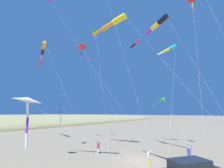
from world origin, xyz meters
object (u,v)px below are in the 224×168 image
kite_windsock_orange_high_right (159,101)px  person_adult_flyer (189,153)px  kite_delta_green_low_center (82,48)px  kite_windsock_long_streamer_right (170,49)px  kite_windsock_checkered_midright (113,23)px  kite_windsock_striped_overhead (43,51)px  person_child_grey_jacket (98,147)px  kite_delta_small_distant (28,101)px  kite_delta_teal_far_right (96,32)px  kite_delta_black_fish_shape (61,108)px  person_child_green_jacket (148,157)px  kite_windsock_blue_topmost (151,30)px

kite_windsock_orange_high_right → person_adult_flyer: bearing=-50.0°
kite_delta_green_low_center → kite_windsock_long_streamer_right: (14.95, 5.09, -2.35)m
kite_windsock_checkered_midright → kite_windsock_orange_high_right: size_ratio=2.02×
kite_windsock_long_streamer_right → kite_windsock_checkered_midright: bearing=-122.6°
kite_windsock_striped_overhead → person_child_grey_jacket: bearing=3.3°
kite_windsock_orange_high_right → kite_delta_small_distant: bearing=-90.0°
kite_windsock_checkered_midright → kite_windsock_long_streamer_right: bearing=57.4°
kite_windsock_checkered_midright → kite_delta_teal_far_right: bearing=149.5°
kite_delta_teal_far_right → kite_windsock_checkered_midright: kite_delta_teal_far_right is taller
kite_windsock_orange_high_right → kite_delta_black_fish_shape: kite_windsock_orange_high_right is taller
person_child_grey_jacket → kite_delta_small_distant: (4.50, -11.31, 4.93)m
person_child_green_jacket → kite_windsock_blue_topmost: (2.17, -2.96, 11.80)m
person_child_grey_jacket → kite_windsock_orange_high_right: size_ratio=0.17×
kite_windsock_checkered_midright → kite_delta_green_low_center: kite_windsock_checkered_midright is taller
kite_delta_teal_far_right → kite_windsock_striped_overhead: kite_delta_teal_far_right is taller
kite_delta_teal_far_right → kite_windsock_long_streamer_right: size_ratio=1.34×
kite_delta_small_distant → kite_windsock_striped_overhead: kite_windsock_striped_overhead is taller
kite_windsock_orange_high_right → kite_delta_small_distant: 20.74m
person_adult_flyer → kite_delta_small_distant: 15.97m
person_child_grey_jacket → kite_delta_green_low_center: 19.00m
kite_windsock_blue_topmost → kite_windsock_orange_high_right: size_ratio=1.40×
kite_delta_teal_far_right → kite_windsock_long_streamer_right: (12.90, 3.54, -5.56)m
kite_windsock_orange_high_right → kite_windsock_striped_overhead: kite_windsock_striped_overhead is taller
kite_delta_teal_far_right → kite_delta_black_fish_shape: size_ratio=1.98×
kite_windsock_blue_topmost → kite_delta_teal_far_right: bearing=150.4°
person_child_grey_jacket → kite_delta_black_fish_shape: bearing=-115.5°
person_child_green_jacket → person_child_grey_jacket: 6.78m
kite_windsock_checkered_midright → kite_windsock_blue_topmost: 9.95m
person_adult_flyer → kite_delta_small_distant: size_ratio=0.21×
kite_windsock_blue_topmost → kite_delta_black_fish_shape: 13.07m
kite_windsock_checkered_midright → kite_windsock_orange_high_right: (2.99, 8.30, -10.87)m
person_adult_flyer → kite_windsock_orange_high_right: bearing=130.0°
kite_delta_green_low_center → kite_delta_small_distant: bearing=-50.4°
kite_delta_black_fish_shape → kite_delta_teal_far_right: bearing=112.4°
kite_windsock_orange_high_right → person_child_green_jacket: bearing=-76.4°
person_adult_flyer → kite_delta_teal_far_right: 25.64m
kite_windsock_striped_overhead → kite_delta_black_fish_shape: (11.63, -3.55, -10.89)m
kite_windsock_checkered_midright → kite_delta_small_distant: kite_windsock_checkered_midright is taller
kite_delta_green_low_center → kite_delta_black_fish_shape: bearing=-53.9°
person_adult_flyer → kite_delta_black_fish_shape: (-12.04, -7.26, 4.68)m
person_adult_flyer → kite_windsock_blue_topmost: (-1.01, -5.86, 11.54)m
person_adult_flyer → kite_windsock_blue_topmost: 12.98m
person_adult_flyer → kite_windsock_long_streamer_right: bearing=117.4°
kite_delta_teal_far_right → kite_windsock_long_streamer_right: 14.49m
kite_windsock_orange_high_right → kite_windsock_long_streamer_right: kite_windsock_long_streamer_right is taller
kite_delta_teal_far_right → kite_delta_small_distant: kite_delta_teal_far_right is taller
kite_delta_teal_far_right → kite_windsock_blue_topmost: bearing=-29.6°
kite_delta_teal_far_right → kite_windsock_blue_topmost: size_ratio=1.63×
person_adult_flyer → kite_delta_small_distant: kite_delta_small_distant is taller
person_child_green_jacket → kite_windsock_blue_topmost: bearing=-53.8°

